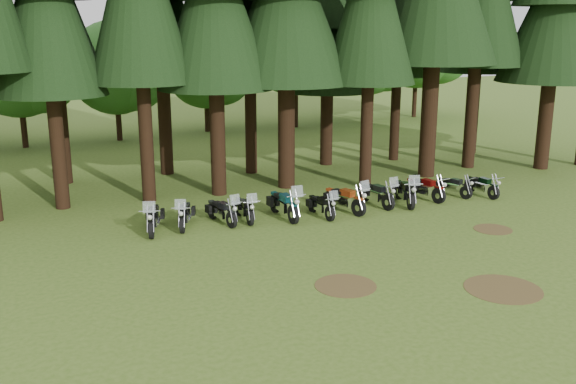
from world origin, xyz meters
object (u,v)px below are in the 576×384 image
motorcycle_0 (153,219)px  motorcycle_3 (244,209)px  motorcycle_8 (405,193)px  motorcycle_10 (453,187)px  motorcycle_5 (321,206)px  motorcycle_9 (425,189)px  motorcycle_2 (222,212)px  motorcycle_11 (482,186)px  motorcycle_1 (185,215)px  motorcycle_6 (344,200)px  motorcycle_7 (376,195)px  motorcycle_4 (284,205)px

motorcycle_0 → motorcycle_3: size_ratio=1.09×
motorcycle_8 → motorcycle_10: bearing=23.0°
motorcycle_5 → motorcycle_9: bearing=2.6°
motorcycle_2 → motorcycle_11: 11.75m
motorcycle_0 → motorcycle_11: 14.34m
motorcycle_5 → motorcycle_3: bearing=163.0°
motorcycle_1 → motorcycle_5: 5.30m
motorcycle_8 → motorcycle_0: bearing=-166.6°
motorcycle_6 → motorcycle_9: (4.07, 0.32, -0.03)m
motorcycle_2 → motorcycle_5: motorcycle_2 is taller
motorcycle_5 → motorcycle_7: 2.81m
motorcycle_3 → motorcycle_10: 9.64m
motorcycle_3 → motorcycle_5: bearing=-11.4°
motorcycle_0 → motorcycle_4: motorcycle_4 is taller
motorcycle_1 → motorcycle_3: bearing=20.0°
motorcycle_4 → motorcycle_2: bearing=171.2°
motorcycle_0 → motorcycle_7: (9.20, -0.22, 0.00)m
motorcycle_2 → motorcycle_8: motorcycle_8 is taller
motorcycle_8 → motorcycle_9: bearing=31.3°
motorcycle_2 → motorcycle_4: 2.45m
motorcycle_8 → motorcycle_6: bearing=-164.2°
motorcycle_9 → motorcycle_8: bearing=-177.2°
motorcycle_8 → motorcycle_10: motorcycle_8 is taller
motorcycle_11 → motorcycle_1: bearing=172.7°
motorcycle_3 → motorcycle_5: 3.01m
motorcycle_4 → motorcycle_5: bearing=-17.7°
motorcycle_0 → motorcycle_1: size_ratio=1.09×
motorcycle_9 → motorcycle_10: motorcycle_9 is taller
motorcycle_7 → motorcycle_8: 1.27m
motorcycle_2 → motorcycle_3: 0.91m
motorcycle_0 → motorcycle_3: 3.50m
motorcycle_1 → motorcycle_7: (8.01, -0.33, 0.03)m
motorcycle_8 → motorcycle_10: size_ratio=1.25×
motorcycle_3 → motorcycle_1: bearing=-179.6°
motorcycle_5 → motorcycle_9: 5.24m
motorcycle_5 → motorcycle_10: motorcycle_5 is taller
motorcycle_1 → motorcycle_8: motorcycle_8 is taller
motorcycle_6 → motorcycle_0: bearing=160.7°
motorcycle_0 → motorcycle_5: bearing=11.7°
motorcycle_7 → motorcycle_11: bearing=-12.5°
motorcycle_0 → motorcycle_6: (7.57, -0.47, 0.02)m
motorcycle_5 → motorcycle_11: size_ratio=0.98×
motorcycle_5 → motorcycle_8: (4.00, 0.20, 0.08)m
motorcycle_1 → motorcycle_2: 1.41m
motorcycle_0 → motorcycle_3: bearing=18.3°
motorcycle_1 → motorcycle_7: motorcycle_7 is taller
motorcycle_2 → motorcycle_4: (2.43, -0.30, 0.07)m
motorcycle_0 → motorcycle_6: motorcycle_6 is taller
motorcycle_3 → motorcycle_6: (4.07, -0.50, 0.07)m
motorcycle_0 → motorcycle_5: size_ratio=1.12×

